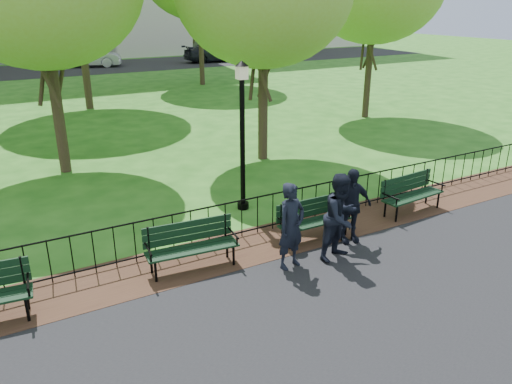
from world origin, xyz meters
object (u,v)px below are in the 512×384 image
sedan_silver (89,57)px  park_bench_right_a (410,190)px  person_left (291,226)px  park_bench_main (306,217)px  person_right (350,206)px  park_bench_left_a (191,241)px  lamppost (242,132)px  person_mid (341,217)px  sedan_dark (213,53)px

sedan_silver → park_bench_right_a: bearing=-160.8°
park_bench_right_a → person_left: person_left is taller
park_bench_main → person_left: person_left is taller
person_left → person_right: bearing=-1.6°
park_bench_right_a → sedan_silver: (-0.38, 34.14, 0.24)m
park_bench_left_a → sedan_silver: bearing=86.4°
lamppost → person_right: size_ratio=2.21×
park_bench_right_a → person_mid: (-3.03, -1.05, 0.33)m
park_bench_right_a → person_mid: bearing=-165.4°
park_bench_left_a → park_bench_right_a: park_bench_left_a is taller
park_bench_left_a → person_mid: size_ratio=1.02×
sedan_silver → park_bench_left_a: bearing=-170.5°
park_bench_main → sedan_dark: sedan_dark is taller
person_mid → sedan_dark: person_mid is taller
lamppost → sedan_dark: lamppost is taller
park_bench_left_a → lamppost: (2.30, 2.14, 1.41)m
person_left → sedan_dark: 36.25m
lamppost → sedan_silver: size_ratio=0.75×
lamppost → person_mid: 3.47m
park_bench_left_a → park_bench_right_a: bearing=4.8°
sedan_dark → person_left: bearing=156.6°
park_bench_right_a → lamppost: (-3.51, 2.21, 1.42)m
lamppost → sedan_silver: 32.11m
park_bench_left_a → sedan_dark: bearing=69.9°
park_bench_main → park_bench_left_a: (-2.62, 0.15, 0.01)m
person_left → person_right: (1.72, 0.32, -0.04)m
park_bench_right_a → person_right: bearing=-171.4°
person_mid → sedan_dark: bearing=55.1°
person_right → sedan_dark: (12.13, 33.17, -0.09)m
park_bench_left_a → person_right: (3.43, -0.62, 0.26)m
person_right → sedan_silver: 34.76m
sedan_silver → person_left: bearing=-167.5°
park_bench_right_a → lamppost: 4.38m
park_bench_right_a → lamppost: size_ratio=0.50×
park_bench_right_a → person_right: size_ratio=1.10×
lamppost → person_right: 3.20m
person_mid → sedan_silver: bearing=71.6°
park_bench_main → park_bench_right_a: 3.19m
sedan_dark → park_bench_main: bearing=157.5°
sedan_silver → sedan_dark: 10.26m
park_bench_main → sedan_dark: bearing=69.4°
person_left → person_mid: 1.08m
park_bench_main → park_bench_right_a: (3.19, 0.09, 0.01)m
park_bench_left_a → sedan_silver: (5.42, 34.08, 0.23)m
park_bench_right_a → sedan_silver: sedan_silver is taller
sedan_silver → person_right: bearing=-164.7°
person_right → park_bench_left_a: bearing=-176.4°
park_bench_right_a → park_bench_left_a: bearing=174.8°
park_bench_main → sedan_dark: 35.17m
park_bench_main → lamppost: 2.72m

